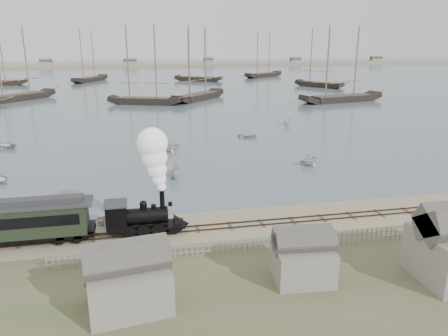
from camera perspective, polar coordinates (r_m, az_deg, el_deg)
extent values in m
plane|color=gray|center=(42.27, 1.59, -6.41)|extent=(600.00, 600.00, 0.00)
cube|color=#435760|center=(208.72, -9.35, 11.76)|extent=(600.00, 336.00, 0.06)
cube|color=#32241B|center=(40.00, 2.41, -7.64)|extent=(120.00, 0.08, 0.12)
cube|color=#32241B|center=(40.89, 2.07, -7.08)|extent=(120.00, 0.08, 0.12)
cube|color=#3B2D25|center=(40.47, 2.24, -7.45)|extent=(120.00, 1.80, 0.06)
cube|color=tan|center=(288.49, -10.11, 12.97)|extent=(500.00, 20.00, 1.80)
cube|color=black|center=(39.19, -10.07, -7.48)|extent=(6.56, 1.93, 0.24)
cylinder|color=black|center=(38.81, -10.71, -6.21)|extent=(4.05, 1.45, 1.45)
cube|color=black|center=(38.79, -13.87, -6.12)|extent=(1.74, 2.12, 2.22)
cube|color=#313033|center=(38.37, -13.99, -4.53)|extent=(1.93, 2.31, 0.12)
cylinder|color=black|center=(38.38, -8.07, -4.26)|extent=(0.42, 0.42, 1.54)
sphere|color=black|center=(38.39, -10.51, -4.64)|extent=(0.62, 0.62, 0.62)
cone|color=black|center=(39.39, -5.54, -7.32)|extent=(1.35, 1.93, 1.93)
cube|color=black|center=(38.54, -7.05, -4.66)|extent=(0.34, 0.34, 0.34)
cube|color=black|center=(40.67, -26.48, -8.11)|extent=(14.05, 2.31, 0.35)
cube|color=black|center=(40.15, -26.74, -6.28)|extent=(13.05, 2.51, 2.51)
cube|color=black|center=(38.92, -27.24, -6.64)|extent=(12.04, 0.06, 0.90)
cube|color=black|center=(41.21, -26.35, -5.28)|extent=(12.04, 0.06, 0.90)
cube|color=#313033|center=(39.70, -26.98, -4.53)|extent=(14.05, 2.71, 0.18)
cube|color=#313033|center=(39.61, -27.04, -4.13)|extent=(12.55, 1.20, 0.45)
imported|color=beige|center=(42.04, -13.72, -6.48)|extent=(2.57, 3.60, 0.74)
imported|color=beige|center=(66.57, -7.17, 2.92)|extent=(3.45, 3.85, 1.83)
imported|color=beige|center=(54.27, -6.65, -0.42)|extent=(3.66, 1.39, 1.41)
imported|color=beige|center=(75.87, 3.13, 4.26)|extent=(3.61, 4.09, 0.70)
imported|color=beige|center=(60.11, 11.08, 1.18)|extent=(3.81, 4.03, 1.68)
imported|color=beige|center=(87.90, 8.23, 5.97)|extent=(3.28, 2.39, 1.19)
imported|color=beige|center=(76.81, -26.72, 2.73)|extent=(5.16, 5.17, 0.88)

